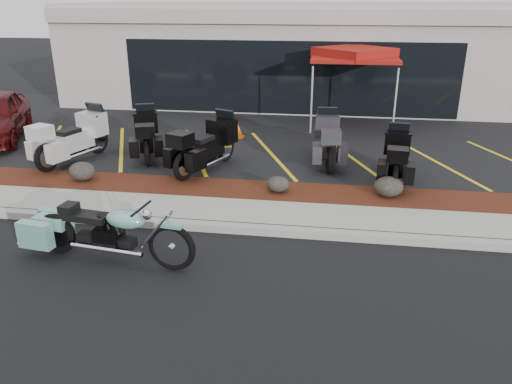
% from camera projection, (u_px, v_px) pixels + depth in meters
% --- Properties ---
extents(ground, '(90.00, 90.00, 0.00)m').
position_uv_depth(ground, '(233.00, 254.00, 8.83)').
color(ground, black).
rests_on(ground, ground).
extents(curb, '(24.00, 0.25, 0.15)m').
position_uv_depth(curb, '(242.00, 228.00, 9.63)').
color(curb, gray).
rests_on(curb, ground).
extents(sidewalk, '(24.00, 1.20, 0.15)m').
position_uv_depth(sidewalk, '(248.00, 214.00, 10.27)').
color(sidewalk, gray).
rests_on(sidewalk, ground).
extents(mulch_bed, '(24.00, 1.20, 0.16)m').
position_uv_depth(mulch_bed, '(256.00, 193.00, 11.37)').
color(mulch_bed, '#340E0C').
rests_on(mulch_bed, ground).
extents(upper_lot, '(26.00, 9.60, 0.15)m').
position_uv_depth(upper_lot, '(281.00, 133.00, 16.34)').
color(upper_lot, black).
rests_on(upper_lot, ground).
extents(dealership_building, '(18.00, 8.16, 4.00)m').
position_uv_depth(dealership_building, '(297.00, 52.00, 21.41)').
color(dealership_building, gray).
rests_on(dealership_building, ground).
extents(boulder_left, '(0.63, 0.52, 0.45)m').
position_uv_depth(boulder_left, '(82.00, 171.00, 11.84)').
color(boulder_left, black).
rests_on(boulder_left, mulch_bed).
extents(boulder_mid, '(0.51, 0.43, 0.36)m').
position_uv_depth(boulder_mid, '(278.00, 184.00, 11.13)').
color(boulder_mid, black).
rests_on(boulder_mid, mulch_bed).
extents(boulder_right, '(0.63, 0.53, 0.45)m').
position_uv_depth(boulder_right, '(389.00, 187.00, 10.87)').
color(boulder_right, black).
rests_on(boulder_right, mulch_bed).
extents(hero_cruiser, '(3.21, 1.20, 1.10)m').
position_uv_depth(hero_cruiser, '(171.00, 240.00, 8.11)').
color(hero_cruiser, '#6AA592').
rests_on(hero_cruiser, ground).
extents(touring_white, '(1.66, 2.61, 1.42)m').
position_uv_depth(touring_white, '(97.00, 128.00, 13.72)').
color(touring_white, silver).
rests_on(touring_white, upper_lot).
extents(touring_black_front, '(1.57, 2.42, 1.32)m').
position_uv_depth(touring_black_front, '(146.00, 126.00, 14.18)').
color(touring_black_front, black).
rests_on(touring_black_front, upper_lot).
extents(touring_black_mid, '(1.77, 2.57, 1.40)m').
position_uv_depth(touring_black_mid, '(225.00, 136.00, 13.07)').
color(touring_black_mid, black).
rests_on(touring_black_mid, upper_lot).
extents(touring_grey, '(1.03, 2.34, 1.33)m').
position_uv_depth(touring_grey, '(326.00, 131.00, 13.68)').
color(touring_grey, '#343338').
rests_on(touring_grey, upper_lot).
extents(touring_black_rear, '(1.07, 2.23, 1.25)m').
position_uv_depth(touring_black_rear, '(397.00, 147.00, 12.35)').
color(touring_black_rear, black).
rests_on(touring_black_rear, upper_lot).
extents(traffic_cone, '(0.35, 0.35, 0.43)m').
position_uv_depth(traffic_cone, '(238.00, 131.00, 15.47)').
color(traffic_cone, '#E06007').
rests_on(traffic_cone, upper_lot).
extents(popup_canopy, '(3.09, 3.09, 2.56)m').
position_uv_depth(popup_canopy, '(354.00, 55.00, 16.21)').
color(popup_canopy, silver).
rests_on(popup_canopy, upper_lot).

